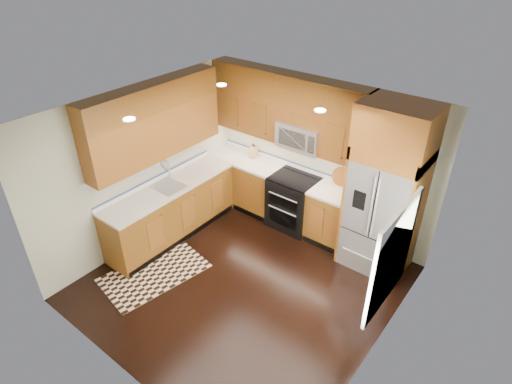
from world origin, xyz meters
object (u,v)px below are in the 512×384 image
Objects in this scene: range at (293,202)px; refrigerator at (386,191)px; knife_block at (253,152)px; utensil_crock at (352,189)px; rug at (155,273)px.

range is 1.76m from refrigerator.
range is 3.68× the size of knife_block.
utensil_crock is at bearing 165.67° from refrigerator.
knife_block is at bearing 177.59° from utensil_crock.
utensil_crock is (2.00, -0.08, -0.00)m from knife_block.
rug is (-2.50, -2.30, -1.30)m from refrigerator.
knife_block reaches higher than range.
refrigerator is 10.13× the size of knife_block.
range is at bearing 78.41° from rug.
refrigerator is 3.64m from rug.
range is 3.17× the size of utensil_crock.
rug is at bearing -88.44° from knife_block.
utensil_crock is at bearing 62.23° from rug.
knife_block reaches higher than rug.
utensil_crock reaches higher than range.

